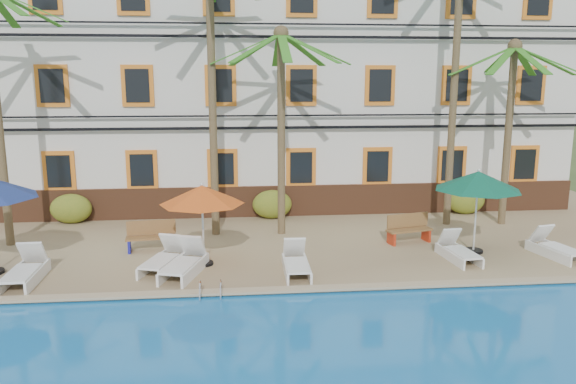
{
  "coord_description": "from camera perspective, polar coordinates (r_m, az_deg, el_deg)",
  "views": [
    {
      "loc": [
        -1.08,
        -14.22,
        5.5
      ],
      "look_at": [
        0.61,
        3.0,
        2.0
      ],
      "focal_mm": 35.0,
      "sensor_mm": 36.0,
      "label": 1
    }
  ],
  "objects": [
    {
      "name": "ground",
      "position": [
        15.29,
        -1.19,
        -9.66
      ],
      "size": [
        100.0,
        100.0,
        0.0
      ],
      "primitive_type": "plane",
      "color": "#384C23",
      "rests_on": "ground"
    },
    {
      "name": "pool_deck",
      "position": [
        19.99,
        -2.31,
        -4.17
      ],
      "size": [
        30.0,
        12.0,
        0.25
      ],
      "primitive_type": "cube",
      "color": "tan",
      "rests_on": "ground"
    },
    {
      "name": "pool_coping",
      "position": [
        14.35,
        -0.91,
        -9.9
      ],
      "size": [
        30.0,
        0.35,
        0.06
      ],
      "primitive_type": "cube",
      "color": "tan",
      "rests_on": "pool_deck"
    },
    {
      "name": "hotel_building",
      "position": [
        24.23,
        -3.11,
        11.12
      ],
      "size": [
        25.4,
        6.44,
        10.22
      ],
      "color": "silver",
      "rests_on": "pool_deck"
    },
    {
      "name": "palm_b",
      "position": [
        18.81,
        -7.79,
        13.09
      ],
      "size": [
        4.61,
        4.61,
        9.17
      ],
      "color": "brown",
      "rests_on": "pool_deck"
    },
    {
      "name": "palm_c",
      "position": [
        18.75,
        -0.7,
        9.29
      ],
      "size": [
        4.61,
        4.61,
        6.94
      ],
      "color": "brown",
      "rests_on": "pool_deck"
    },
    {
      "name": "palm_d",
      "position": [
        20.89,
        16.77,
        14.35
      ],
      "size": [
        4.61,
        4.61,
        10.35
      ],
      "color": "brown",
      "rests_on": "pool_deck"
    },
    {
      "name": "palm_e",
      "position": [
        21.6,
        21.66,
        8.27
      ],
      "size": [
        4.61,
        4.61,
        6.61
      ],
      "color": "brown",
      "rests_on": "pool_deck"
    },
    {
      "name": "shrub_left",
      "position": [
        22.17,
        -21.18,
        -1.59
      ],
      "size": [
        1.5,
        0.9,
        1.1
      ],
      "primitive_type": "ellipsoid",
      "color": "#215E1A",
      "rests_on": "pool_deck"
    },
    {
      "name": "shrub_mid",
      "position": [
        21.39,
        -1.62,
        -1.26
      ],
      "size": [
        1.5,
        0.9,
        1.1
      ],
      "primitive_type": "ellipsoid",
      "color": "#215E1A",
      "rests_on": "pool_deck"
    },
    {
      "name": "shrub_right",
      "position": [
        23.21,
        17.63,
        -0.79
      ],
      "size": [
        1.5,
        0.9,
        1.1
      ],
      "primitive_type": "ellipsoid",
      "color": "#215E1A",
      "rests_on": "pool_deck"
    },
    {
      "name": "umbrella_red",
      "position": [
        15.92,
        -8.73,
        -0.32
      ],
      "size": [
        2.4,
        2.4,
        2.4
      ],
      "color": "black",
      "rests_on": "pool_deck"
    },
    {
      "name": "umbrella_green",
      "position": [
        17.81,
        18.74,
        1.05
      ],
      "size": [
        2.61,
        2.61,
        2.61
      ],
      "color": "black",
      "rests_on": "pool_deck"
    },
    {
      "name": "lounger_a",
      "position": [
        16.38,
        -25.14,
        -7.25
      ],
      "size": [
        0.76,
        2.04,
        0.96
      ],
      "color": "white",
      "rests_on": "pool_deck"
    },
    {
      "name": "lounger_b",
      "position": [
        16.17,
        -12.51,
        -6.69
      ],
      "size": [
        1.25,
        2.06,
        0.92
      ],
      "color": "white",
      "rests_on": "pool_deck"
    },
    {
      "name": "lounger_c",
      "position": [
        15.66,
        -10.47,
        -7.13
      ],
      "size": [
        1.28,
        2.18,
        0.97
      ],
      "color": "white",
      "rests_on": "pool_deck"
    },
    {
      "name": "lounger_d",
      "position": [
        15.51,
        0.84,
        -7.23
      ],
      "size": [
        0.7,
        1.89,
        0.89
      ],
      "color": "white",
      "rests_on": "pool_deck"
    },
    {
      "name": "lounger_e",
      "position": [
        17.36,
        16.89,
        -5.73
      ],
      "size": [
        0.81,
        1.85,
        0.85
      ],
      "color": "white",
      "rests_on": "pool_deck"
    },
    {
      "name": "lounger_f",
      "position": [
        18.72,
        25.48,
        -5.1
      ],
      "size": [
        1.04,
        1.96,
        0.88
      ],
      "color": "white",
      "rests_on": "pool_deck"
    },
    {
      "name": "bench_left",
      "position": [
        17.98,
        -13.78,
        -4.32
      ],
      "size": [
        1.55,
        0.65,
        0.93
      ],
      "color": "olive",
      "rests_on": "pool_deck"
    },
    {
      "name": "bench_right",
      "position": [
        18.73,
        12.09,
        -3.61
      ],
      "size": [
        1.57,
        0.82,
        0.93
      ],
      "color": "olive",
      "rests_on": "pool_deck"
    },
    {
      "name": "pool_ladder",
      "position": [
        14.24,
        -7.85,
        -10.32
      ],
      "size": [
        0.54,
        0.74,
        0.74
      ],
      "color": "silver",
      "rests_on": "ground"
    }
  ]
}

